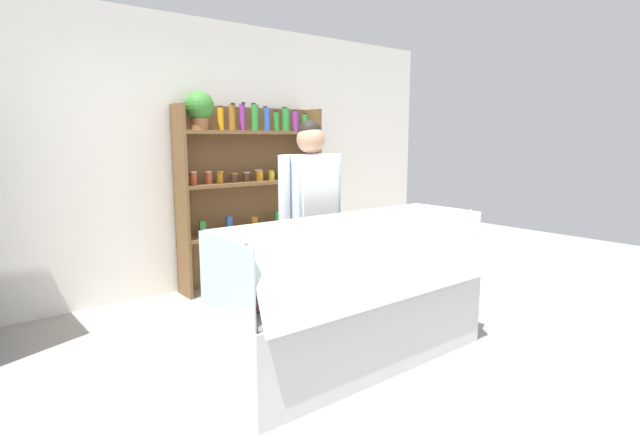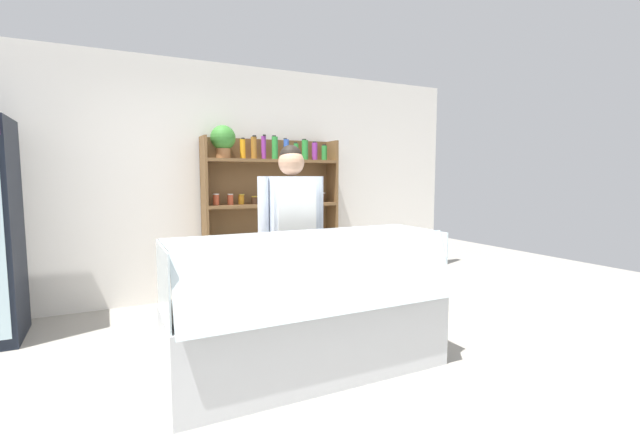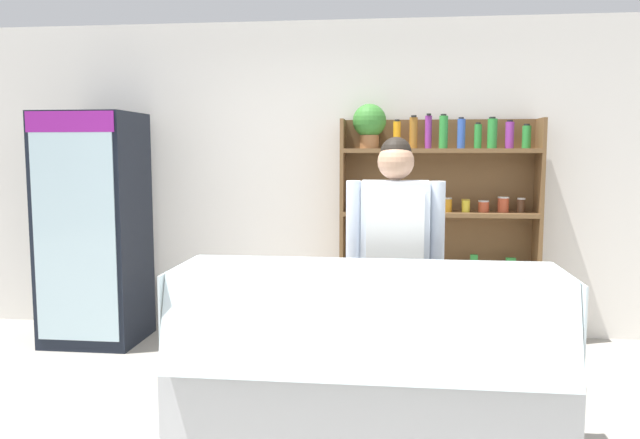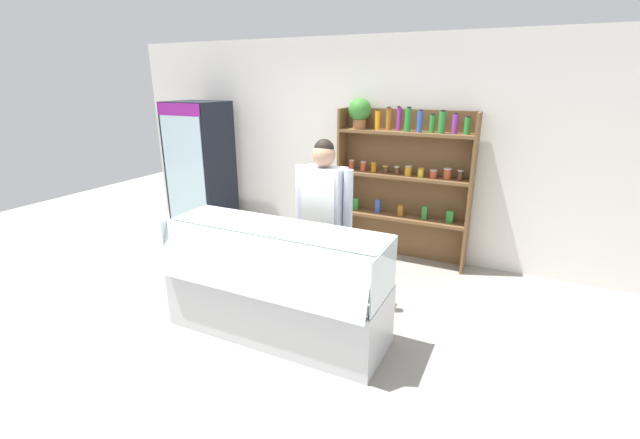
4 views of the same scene
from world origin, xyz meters
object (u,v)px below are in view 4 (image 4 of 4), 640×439
object	(u,v)px
shelving_unit	(399,170)
shop_clerk	(323,211)
deli_display_case	(276,301)
drinks_fridge	(201,170)

from	to	relation	value
shelving_unit	shop_clerk	xyz separation A→B (m)	(-0.30, -1.50, -0.14)
shelving_unit	deli_display_case	bearing A→B (deg)	-101.55
deli_display_case	shop_clerk	size ratio (longest dim) A/B	1.18
shelving_unit	deli_display_case	xyz separation A→B (m)	(-0.44, -2.17, -0.82)
shelving_unit	shop_clerk	size ratio (longest dim) A/B	1.18
drinks_fridge	shop_clerk	xyz separation A→B (m)	(2.47, -1.11, 0.04)
deli_display_case	shop_clerk	bearing A→B (deg)	77.79
shelving_unit	shop_clerk	world-z (taller)	shelving_unit
shelving_unit	deli_display_case	world-z (taller)	shelving_unit
deli_display_case	drinks_fridge	bearing A→B (deg)	142.61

